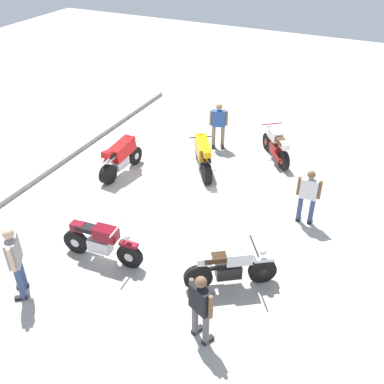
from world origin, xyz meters
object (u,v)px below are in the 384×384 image
Objects in this scene: motorcycle_silver_cruiser at (230,267)px; person_in_gray_shirt at (15,257)px; motorcycle_cream_vintage at (276,146)px; person_in_blue_shirt at (219,123)px; person_in_black_shirt at (201,305)px; motorcycle_red_sportbike at (121,156)px; motorcycle_orange_sportbike at (203,155)px; motorcycle_maroon_cruiser at (101,242)px; person_in_white_shirt at (308,194)px.

person_in_gray_shirt reaches higher than motorcycle_silver_cruiser.
motorcycle_silver_cruiser is (-6.01, -0.77, 0.03)m from motorcycle_cream_vintage.
person_in_black_shirt reaches higher than person_in_blue_shirt.
motorcycle_red_sportbike reaches higher than motorcycle_silver_cruiser.
person_in_blue_shirt is 0.90× the size of person_in_gray_shirt.
person_in_black_shirt reaches higher than motorcycle_orange_sportbike.
motorcycle_maroon_cruiser is 6.91m from motorcycle_cream_vintage.
person_in_blue_shirt is at bearing 48.06° from person_in_white_shirt.
motorcycle_red_sportbike is at bearing 70.78° from person_in_black_shirt.
person_in_white_shirt is (-1.23, -3.53, 0.29)m from motorcycle_orange_sportbike.
person_in_blue_shirt is (1.73, 0.21, 0.30)m from motorcycle_orange_sportbike.
motorcycle_red_sportbike is at bearing 85.91° from person_in_white_shirt.
motorcycle_cream_vintage is at bearing -148.53° from person_in_gray_shirt.
motorcycle_cream_vintage is 0.94× the size of motorcycle_orange_sportbike.
motorcycle_silver_cruiser is at bearing 148.32° from motorcycle_cream_vintage.
person_in_white_shirt is at bearing 38.80° from motorcycle_silver_cruiser.
motorcycle_orange_sportbike is 1.07× the size of person_in_blue_shirt.
motorcycle_orange_sportbike reaches higher than motorcycle_maroon_cruiser.
person_in_black_shirt is (-1.09, -3.07, 0.40)m from motorcycle_maroon_cruiser.
motorcycle_maroon_cruiser is 6.52m from person_in_blue_shirt.
person_in_gray_shirt is (-0.58, 3.98, 0.11)m from person_in_black_shirt.
motorcycle_cream_vintage is 0.83× the size of motorcycle_red_sportbike.
person_in_white_shirt reaches higher than motorcycle_cream_vintage.
person_in_black_shirt is at bearing 146.95° from motorcycle_cream_vintage.
motorcycle_maroon_cruiser is at bearing 121.78° from motorcycle_cream_vintage.
motorcycle_maroon_cruiser is 5.34m from person_in_white_shirt.
person_in_black_shirt is at bearing 165.25° from person_in_white_shirt.
motorcycle_maroon_cruiser is 1.22× the size of motorcycle_orange_sportbike.
motorcycle_orange_sportbike is at bearing 67.19° from person_in_white_shirt.
motorcycle_maroon_cruiser is at bearing 139.90° from motorcycle_orange_sportbike.
motorcycle_silver_cruiser is 1.65m from person_in_black_shirt.
motorcycle_orange_sportbike is 1.05× the size of person_in_black_shirt.
person_in_white_shirt reaches higher than motorcycle_maroon_cruiser.
motorcycle_silver_cruiser is 1.05× the size of motorcycle_orange_sportbike.
motorcycle_maroon_cruiser is 1.07× the size of motorcycle_red_sportbike.
motorcycle_orange_sportbike is 1.77m from person_in_blue_shirt.
motorcycle_silver_cruiser is at bearing 176.67° from motorcycle_orange_sportbike.
motorcycle_cream_vintage is 0.90× the size of motorcycle_silver_cruiser.
motorcycle_orange_sportbike is 6.60m from person_in_gray_shirt.
motorcycle_orange_sportbike is (1.18, -2.24, 0.00)m from motorcycle_red_sportbike.
person_in_blue_shirt reaches higher than motorcycle_cream_vintage.
motorcycle_maroon_cruiser is at bearing 95.16° from person_in_black_shirt.
person_in_black_shirt reaches higher than motorcycle_silver_cruiser.
person_in_white_shirt reaches higher than motorcycle_orange_sportbike.
person_in_gray_shirt is at bearing 133.20° from person_in_white_shirt.
person_in_white_shirt is at bearing 13.59° from person_in_black_shirt.
person_in_black_shirt is at bearing 151.03° from person_in_gray_shirt.
person_in_blue_shirt is at bearing 81.09° from motorcycle_silver_cruiser.
motorcycle_orange_sportbike is at bearing -139.21° from person_in_gray_shirt.
motorcycle_cream_vintage is at bearing 65.98° from motorcycle_maroon_cruiser.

